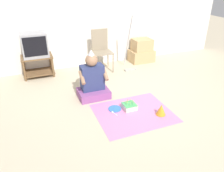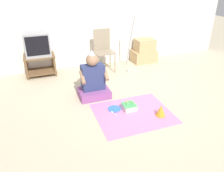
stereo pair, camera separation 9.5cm
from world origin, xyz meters
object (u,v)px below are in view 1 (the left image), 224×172
(dust_mop, at_px, (129,54))
(person_seated, at_px, (93,81))
(birthday_cake, at_px, (129,106))
(paper_plate, at_px, (115,109))
(cardboard_box_stack, at_px, (142,51))
(folding_chair, at_px, (101,48))
(party_hat_blue, at_px, (161,110))
(tv, at_px, (35,45))

(dust_mop, height_order, person_seated, dust_mop)
(person_seated, xyz_separation_m, birthday_cake, (0.42, -0.63, -0.25))
(person_seated, height_order, birthday_cake, person_seated)
(birthday_cake, bearing_deg, paper_plate, 160.06)
(cardboard_box_stack, xyz_separation_m, person_seated, (-1.66, -1.28, 0.04))
(cardboard_box_stack, height_order, dust_mop, dust_mop)
(folding_chair, bearing_deg, party_hat_blue, -82.87)
(tv, relative_size, dust_mop, 0.41)
(tv, xyz_separation_m, folding_chair, (1.37, -0.17, -0.17))
(folding_chair, bearing_deg, birthday_cake, -94.14)
(tv, height_order, birthday_cake, tv)
(folding_chair, height_order, party_hat_blue, folding_chair)
(cardboard_box_stack, relative_size, person_seated, 0.67)
(party_hat_blue, bearing_deg, person_seated, 130.29)
(tv, distance_m, folding_chair, 1.39)
(folding_chair, height_order, dust_mop, dust_mop)
(cardboard_box_stack, xyz_separation_m, birthday_cake, (-1.24, -1.91, -0.21))
(dust_mop, relative_size, party_hat_blue, 7.05)
(tv, relative_size, paper_plate, 2.37)
(cardboard_box_stack, xyz_separation_m, party_hat_blue, (-0.85, -2.24, -0.16))
(birthday_cake, height_order, party_hat_blue, party_hat_blue)
(party_hat_blue, bearing_deg, cardboard_box_stack, 69.19)
(dust_mop, relative_size, person_seated, 1.42)
(party_hat_blue, xyz_separation_m, paper_plate, (-0.61, 0.40, -0.08))
(dust_mop, distance_m, person_seated, 1.49)
(tv, height_order, cardboard_box_stack, tv)
(tv, bearing_deg, dust_mop, -10.25)
(person_seated, relative_size, party_hat_blue, 4.95)
(tv, distance_m, cardboard_box_stack, 2.52)
(dust_mop, xyz_separation_m, birthday_cake, (-0.73, -1.57, -0.31))
(dust_mop, distance_m, party_hat_blue, 1.95)
(birthday_cake, relative_size, party_hat_blue, 1.19)
(folding_chair, height_order, person_seated, folding_chair)
(person_seated, bearing_deg, folding_chair, 64.23)
(tv, bearing_deg, paper_plate, -61.07)
(birthday_cake, height_order, paper_plate, birthday_cake)
(person_seated, distance_m, birthday_cake, 0.80)
(folding_chair, relative_size, dust_mop, 0.75)
(tv, bearing_deg, folding_chair, -6.95)
(folding_chair, distance_m, paper_plate, 1.79)
(tv, xyz_separation_m, birthday_cake, (1.24, -1.93, -0.64))
(person_seated, xyz_separation_m, party_hat_blue, (0.81, -0.95, -0.20))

